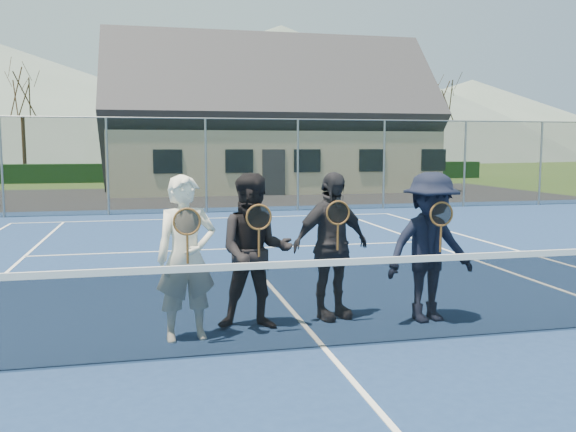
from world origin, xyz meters
name	(u,v)px	position (x,y,z in m)	size (l,w,h in m)	color
ground	(193,197)	(0.00, 20.00, 0.00)	(220.00, 220.00, 0.00)	#2D4418
court_surface	(324,349)	(0.00, 0.00, 0.01)	(30.00, 30.00, 0.02)	navy
tarmac_carpark	(94,199)	(-4.00, 20.00, 0.01)	(40.00, 12.00, 0.01)	black
hedge_row	(179,172)	(0.00, 32.00, 0.55)	(40.00, 1.20, 1.10)	black
hill_centre	(281,93)	(20.00, 95.00, 11.00)	(120.00, 120.00, 22.00)	#586A60
hill_east	(471,119)	(55.00, 95.00, 7.00)	(90.00, 90.00, 14.00)	slate
court_markings	(324,348)	(0.00, 0.00, 0.02)	(11.03, 23.83, 0.01)	white
tennis_net	(325,300)	(0.00, 0.00, 0.54)	(11.68, 0.08, 1.10)	slate
perimeter_fence	(206,165)	(0.00, 13.50, 1.52)	(30.07, 0.07, 3.02)	slate
clubhouse	(267,108)	(4.00, 24.00, 3.99)	(15.60, 8.20, 7.70)	beige
tree_b	(21,84)	(-9.00, 33.00, 5.79)	(3.20, 3.20, 7.77)	#321E12
tree_c	(209,88)	(2.00, 33.00, 5.79)	(3.20, 3.20, 7.77)	#341F13
tree_d	(360,91)	(12.00, 33.00, 5.79)	(3.20, 3.20, 7.77)	#352513
tree_e	(443,93)	(18.00, 33.00, 5.79)	(3.20, 3.20, 7.77)	#341E12
player_a	(186,258)	(-1.37, 0.64, 0.92)	(0.71, 0.54, 1.80)	white
player_b	(255,252)	(-0.58, 0.87, 0.92)	(0.96, 0.80, 1.80)	black
player_c	(331,246)	(0.40, 1.10, 0.92)	(1.14, 0.74, 1.80)	#25252A
player_d	(430,247)	(1.52, 0.72, 0.92)	(1.25, 0.83, 1.80)	black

